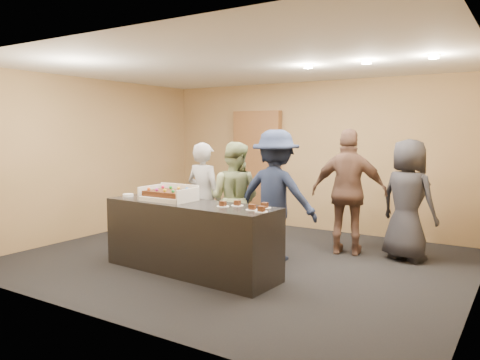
{
  "coord_description": "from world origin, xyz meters",
  "views": [
    {
      "loc": [
        3.47,
        -5.45,
        1.81
      ],
      "look_at": [
        0.02,
        0.0,
        1.13
      ],
      "focal_mm": 35.0,
      "sensor_mm": 36.0,
      "label": 1
    }
  ],
  "objects_px": {
    "person_navy_man": "(276,195)",
    "person_dark_suit": "(408,200)",
    "serving_counter": "(190,237)",
    "sheet_cake": "(168,193)",
    "person_server_grey": "(204,198)",
    "person_sage_man": "(234,199)",
    "person_brown_extra": "(349,192)",
    "storage_cabinet": "(257,168)",
    "plate_stack": "(128,195)",
    "cake_box": "(170,197)"
  },
  "relations": [
    {
      "from": "person_navy_man",
      "to": "person_dark_suit",
      "type": "xyz_separation_m",
      "value": [
        1.56,
        0.99,
        -0.06
      ]
    },
    {
      "from": "serving_counter",
      "to": "sheet_cake",
      "type": "relative_size",
      "value": 4.2
    },
    {
      "from": "sheet_cake",
      "to": "person_navy_man",
      "type": "bearing_deg",
      "value": 47.4
    },
    {
      "from": "person_server_grey",
      "to": "person_sage_man",
      "type": "distance_m",
      "value": 0.46
    },
    {
      "from": "sheet_cake",
      "to": "person_server_grey",
      "type": "distance_m",
      "value": 0.91
    },
    {
      "from": "sheet_cake",
      "to": "person_dark_suit",
      "type": "distance_m",
      "value": 3.3
    },
    {
      "from": "person_brown_extra",
      "to": "person_dark_suit",
      "type": "height_order",
      "value": "person_brown_extra"
    },
    {
      "from": "person_server_grey",
      "to": "person_brown_extra",
      "type": "height_order",
      "value": "person_brown_extra"
    },
    {
      "from": "serving_counter",
      "to": "person_server_grey",
      "type": "distance_m",
      "value": 1.06
    },
    {
      "from": "person_server_grey",
      "to": "storage_cabinet",
      "type": "bearing_deg",
      "value": -75.14
    },
    {
      "from": "sheet_cake",
      "to": "person_server_grey",
      "type": "xyz_separation_m",
      "value": [
        -0.08,
        0.89,
        -0.18
      ]
    },
    {
      "from": "person_sage_man",
      "to": "plate_stack",
      "type": "bearing_deg",
      "value": 34.87
    },
    {
      "from": "sheet_cake",
      "to": "person_navy_man",
      "type": "height_order",
      "value": "person_navy_man"
    },
    {
      "from": "person_navy_man",
      "to": "person_brown_extra",
      "type": "distance_m",
      "value": 1.14
    },
    {
      "from": "cake_box",
      "to": "sheet_cake",
      "type": "xyz_separation_m",
      "value": [
        -0.0,
        -0.02,
        0.05
      ]
    },
    {
      "from": "person_navy_man",
      "to": "person_brown_extra",
      "type": "bearing_deg",
      "value": -136.71
    },
    {
      "from": "serving_counter",
      "to": "person_dark_suit",
      "type": "height_order",
      "value": "person_dark_suit"
    },
    {
      "from": "person_navy_man",
      "to": "person_server_grey",
      "type": "bearing_deg",
      "value": 5.79
    },
    {
      "from": "person_brown_extra",
      "to": "cake_box",
      "type": "bearing_deg",
      "value": 34.83
    },
    {
      "from": "sheet_cake",
      "to": "person_sage_man",
      "type": "distance_m",
      "value": 1.11
    },
    {
      "from": "person_server_grey",
      "to": "person_navy_man",
      "type": "height_order",
      "value": "person_navy_man"
    },
    {
      "from": "person_server_grey",
      "to": "person_sage_man",
      "type": "height_order",
      "value": "person_sage_man"
    },
    {
      "from": "sheet_cake",
      "to": "plate_stack",
      "type": "xyz_separation_m",
      "value": [
        -0.72,
        -0.02,
        -0.08
      ]
    },
    {
      "from": "storage_cabinet",
      "to": "person_server_grey",
      "type": "distance_m",
      "value": 2.42
    },
    {
      "from": "cake_box",
      "to": "storage_cabinet",
      "type": "bearing_deg",
      "value": 99.74
    },
    {
      "from": "storage_cabinet",
      "to": "sheet_cake",
      "type": "bearing_deg",
      "value": -80.34
    },
    {
      "from": "cake_box",
      "to": "person_dark_suit",
      "type": "bearing_deg",
      "value": 38.7
    },
    {
      "from": "serving_counter",
      "to": "person_navy_man",
      "type": "distance_m",
      "value": 1.35
    },
    {
      "from": "cake_box",
      "to": "person_server_grey",
      "type": "bearing_deg",
      "value": 95.6
    },
    {
      "from": "serving_counter",
      "to": "person_dark_suit",
      "type": "distance_m",
      "value": 3.06
    },
    {
      "from": "person_brown_extra",
      "to": "sheet_cake",
      "type": "bearing_deg",
      "value": 35.19
    },
    {
      "from": "plate_stack",
      "to": "person_brown_extra",
      "type": "distance_m",
      "value": 3.16
    },
    {
      "from": "person_navy_man",
      "to": "person_brown_extra",
      "type": "height_order",
      "value": "person_brown_extra"
    },
    {
      "from": "cake_box",
      "to": "sheet_cake",
      "type": "distance_m",
      "value": 0.06
    },
    {
      "from": "cake_box",
      "to": "person_dark_suit",
      "type": "xyz_separation_m",
      "value": [
        2.56,
        2.05,
        -0.1
      ]
    },
    {
      "from": "storage_cabinet",
      "to": "person_brown_extra",
      "type": "relative_size",
      "value": 1.19
    },
    {
      "from": "person_sage_man",
      "to": "cake_box",
      "type": "bearing_deg",
      "value": 61.38
    },
    {
      "from": "serving_counter",
      "to": "person_dark_suit",
      "type": "relative_size",
      "value": 1.41
    },
    {
      "from": "serving_counter",
      "to": "storage_cabinet",
      "type": "relative_size",
      "value": 1.1
    },
    {
      "from": "person_brown_extra",
      "to": "person_server_grey",
      "type": "bearing_deg",
      "value": 17.13
    },
    {
      "from": "sheet_cake",
      "to": "person_dark_suit",
      "type": "xyz_separation_m",
      "value": [
        2.56,
        2.08,
        -0.15
      ]
    },
    {
      "from": "serving_counter",
      "to": "sheet_cake",
      "type": "height_order",
      "value": "sheet_cake"
    },
    {
      "from": "cake_box",
      "to": "person_server_grey",
      "type": "relative_size",
      "value": 0.41
    },
    {
      "from": "person_brown_extra",
      "to": "plate_stack",
      "type": "bearing_deg",
      "value": 25.64
    },
    {
      "from": "person_sage_man",
      "to": "person_navy_man",
      "type": "distance_m",
      "value": 0.67
    },
    {
      "from": "cake_box",
      "to": "person_brown_extra",
      "type": "xyz_separation_m",
      "value": [
        1.76,
        1.92,
        -0.02
      ]
    },
    {
      "from": "storage_cabinet",
      "to": "person_brown_extra",
      "type": "bearing_deg",
      "value": -29.33
    },
    {
      "from": "person_server_grey",
      "to": "person_dark_suit",
      "type": "bearing_deg",
      "value": -152.16
    },
    {
      "from": "storage_cabinet",
      "to": "person_sage_man",
      "type": "bearing_deg",
      "value": -67.75
    },
    {
      "from": "person_navy_man",
      "to": "person_dark_suit",
      "type": "bearing_deg",
      "value": -152.61
    }
  ]
}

